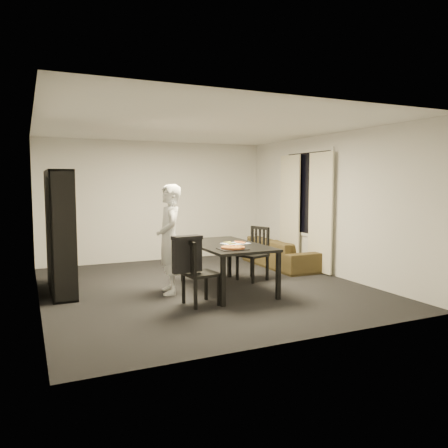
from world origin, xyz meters
name	(u,v)px	position (x,y,z in m)	size (l,w,h in m)	color
room	(203,208)	(0.00, 0.00, 1.30)	(5.01, 5.51, 2.61)	black
window_pane	(308,193)	(2.48, 0.60, 1.50)	(0.02, 1.40, 1.60)	black
window_frame	(308,193)	(2.48, 0.60, 1.50)	(0.03, 1.52, 1.72)	white
curtain_left	(320,213)	(2.40, 0.08, 1.15)	(0.03, 0.70, 2.25)	silver
curtain_right	(290,210)	(2.40, 1.12, 1.15)	(0.03, 0.70, 2.25)	silver
bookshelf	(60,232)	(-2.16, 0.60, 0.95)	(0.35, 1.50, 1.90)	black
dining_table	(227,248)	(0.26, -0.36, 0.67)	(0.99, 1.78, 0.74)	black
chair_left	(195,268)	(-0.52, -0.99, 0.52)	(0.47, 0.47, 0.92)	black
chair_right	(256,250)	(1.04, 0.11, 0.53)	(0.55, 0.55, 0.94)	black
draped_jacket	(187,253)	(-0.64, -1.01, 0.76)	(0.43, 0.23, 0.51)	black
person	(169,239)	(-0.63, -0.19, 0.84)	(0.62, 0.40, 1.69)	white
baking_tray	(233,249)	(0.10, -0.92, 0.75)	(0.40, 0.32, 0.01)	black
pepperoni_pizza	(233,247)	(0.11, -0.90, 0.77)	(0.35, 0.35, 0.03)	#A75630
kitchen_towel	(236,244)	(0.39, -0.40, 0.74)	(0.40, 0.30, 0.01)	white
pizza_slices	(235,243)	(0.39, -0.37, 0.76)	(0.37, 0.31, 0.01)	gold
sofa	(280,253)	(2.08, 0.95, 0.28)	(1.95, 0.76, 0.57)	#403719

